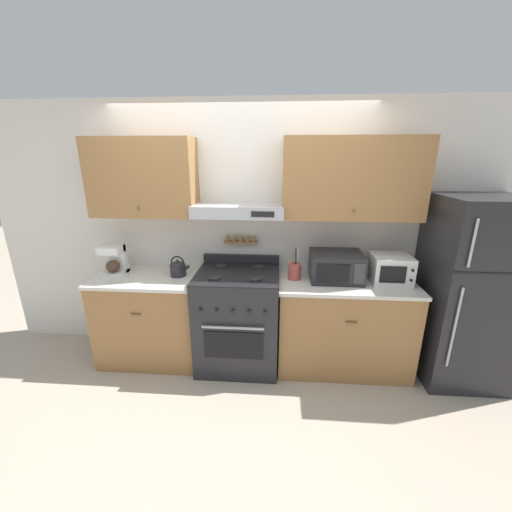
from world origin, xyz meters
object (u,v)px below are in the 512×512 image
at_px(utensil_crock, 295,271).
at_px(toaster_oven, 390,269).
at_px(microwave, 336,266).
at_px(refrigerator, 469,292).
at_px(coffee_maker, 114,259).
at_px(tea_kettle, 178,268).
at_px(stove_range, 238,318).

distance_m(utensil_crock, toaster_oven, 0.88).
relative_size(microwave, toaster_oven, 1.37).
relative_size(refrigerator, coffee_maker, 5.87).
distance_m(refrigerator, utensil_crock, 1.58).
bearing_deg(tea_kettle, refrigerator, -1.62).
height_order(refrigerator, microwave, refrigerator).
bearing_deg(stove_range, toaster_oven, 2.30).
bearing_deg(toaster_oven, stove_range, -177.70).
xyz_separation_m(tea_kettle, microwave, (1.52, 0.02, 0.05)).
bearing_deg(refrigerator, microwave, 175.44).
distance_m(microwave, utensil_crock, 0.39).
bearing_deg(tea_kettle, stove_range, -5.67).
height_order(refrigerator, coffee_maker, refrigerator).
relative_size(stove_range, refrigerator, 0.62).
bearing_deg(coffee_maker, tea_kettle, -2.18).
bearing_deg(coffee_maker, refrigerator, -1.73).
xyz_separation_m(refrigerator, coffee_maker, (-3.36, 0.10, 0.19)).
bearing_deg(stove_range, microwave, 4.72).
xyz_separation_m(tea_kettle, toaster_oven, (2.02, -0.00, 0.05)).
xyz_separation_m(stove_range, utensil_crock, (0.54, 0.06, 0.50)).
xyz_separation_m(stove_range, refrigerator, (2.11, -0.02, 0.37)).
relative_size(coffee_maker, toaster_oven, 0.83).
relative_size(microwave, utensil_crock, 1.56).
bearing_deg(microwave, utensil_crock, -177.37).
xyz_separation_m(refrigerator, tea_kettle, (-2.71, 0.08, 0.13)).
bearing_deg(refrigerator, utensil_crock, 177.21).
height_order(stove_range, toaster_oven, toaster_oven).
bearing_deg(utensil_crock, stove_range, -173.80).
relative_size(tea_kettle, microwave, 0.42).
xyz_separation_m(refrigerator, toaster_oven, (-0.69, 0.08, 0.18)).
distance_m(stove_range, toaster_oven, 1.53).
relative_size(refrigerator, toaster_oven, 4.90).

